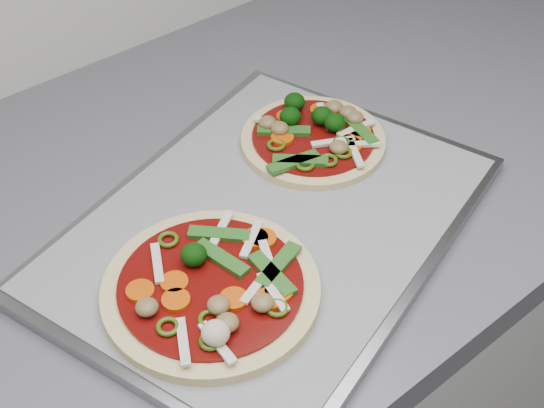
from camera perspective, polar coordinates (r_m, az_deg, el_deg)
base_cabinet at (r=1.27m, az=6.77°, el=-9.61°), size 3.60×0.60×0.86m
countertop at (r=0.96m, az=8.94°, el=7.07°), size 3.60×0.60×0.04m
baking_tray at (r=0.75m, az=-0.22°, el=-1.64°), size 0.51×0.44×0.01m
parchment at (r=0.74m, az=-0.22°, el=-1.20°), size 0.49×0.41×0.00m
pizza_left at (r=0.67m, az=-4.50°, el=-6.39°), size 0.26×0.26×0.03m
pizza_right at (r=0.83m, az=3.22°, el=5.19°), size 0.16×0.16×0.03m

